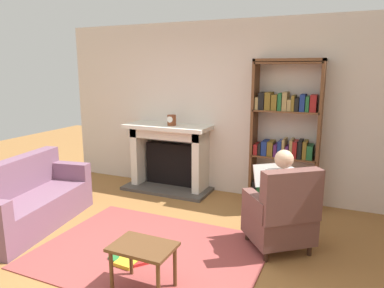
{
  "coord_description": "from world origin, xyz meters",
  "views": [
    {
      "loc": [
        1.87,
        -2.76,
        1.97
      ],
      "look_at": [
        0.1,
        1.2,
        1.05
      ],
      "focal_mm": 33.09,
      "sensor_mm": 36.0,
      "label": 1
    }
  ],
  "objects_px": {
    "seated_reader": "(278,194)",
    "bookshelf": "(285,138)",
    "sofa_floral": "(28,202)",
    "mantel_clock": "(172,120)",
    "side_table": "(143,252)",
    "armchair_reading": "(282,214)",
    "fireplace": "(170,155)"
  },
  "relations": [
    {
      "from": "side_table",
      "to": "armchair_reading",
      "type": "bearing_deg",
      "value": 50.95
    },
    {
      "from": "bookshelf",
      "to": "seated_reader",
      "type": "bearing_deg",
      "value": -82.81
    },
    {
      "from": "mantel_clock",
      "to": "armchair_reading",
      "type": "xyz_separation_m",
      "value": [
        1.99,
        -1.27,
        -0.75
      ]
    },
    {
      "from": "armchair_reading",
      "to": "side_table",
      "type": "height_order",
      "value": "armchair_reading"
    },
    {
      "from": "seated_reader",
      "to": "sofa_floral",
      "type": "height_order",
      "value": "seated_reader"
    },
    {
      "from": "seated_reader",
      "to": "bookshelf",
      "type": "bearing_deg",
      "value": -121.42
    },
    {
      "from": "sofa_floral",
      "to": "side_table",
      "type": "xyz_separation_m",
      "value": [
        2.06,
        -0.57,
        0.05
      ]
    },
    {
      "from": "bookshelf",
      "to": "side_table",
      "type": "relative_size",
      "value": 3.77
    },
    {
      "from": "armchair_reading",
      "to": "side_table",
      "type": "bearing_deg",
      "value": 12.33
    },
    {
      "from": "mantel_clock",
      "to": "bookshelf",
      "type": "distance_m",
      "value": 1.77
    },
    {
      "from": "mantel_clock",
      "to": "bookshelf",
      "type": "relative_size",
      "value": 0.08
    },
    {
      "from": "bookshelf",
      "to": "armchair_reading",
      "type": "xyz_separation_m",
      "value": [
        0.24,
        -1.41,
        -0.57
      ]
    },
    {
      "from": "fireplace",
      "to": "mantel_clock",
      "type": "height_order",
      "value": "mantel_clock"
    },
    {
      "from": "seated_reader",
      "to": "side_table",
      "type": "xyz_separation_m",
      "value": [
        -0.92,
        -1.32,
        -0.25
      ]
    },
    {
      "from": "fireplace",
      "to": "armchair_reading",
      "type": "relative_size",
      "value": 1.48
    },
    {
      "from": "side_table",
      "to": "bookshelf",
      "type": "bearing_deg",
      "value": 73.99
    },
    {
      "from": "bookshelf",
      "to": "seated_reader",
      "type": "distance_m",
      "value": 1.38
    },
    {
      "from": "fireplace",
      "to": "side_table",
      "type": "height_order",
      "value": "fireplace"
    },
    {
      "from": "fireplace",
      "to": "side_table",
      "type": "bearing_deg",
      "value": -67.39
    },
    {
      "from": "fireplace",
      "to": "seated_reader",
      "type": "xyz_separation_m",
      "value": [
        2.01,
        -1.28,
        0.04
      ]
    },
    {
      "from": "sofa_floral",
      "to": "side_table",
      "type": "distance_m",
      "value": 2.14
    },
    {
      "from": "sofa_floral",
      "to": "side_table",
      "type": "relative_size",
      "value": 3.21
    },
    {
      "from": "bookshelf",
      "to": "sofa_floral",
      "type": "xyz_separation_m",
      "value": [
        -2.82,
        -2.07,
        -0.68
      ]
    },
    {
      "from": "bookshelf",
      "to": "armchair_reading",
      "type": "height_order",
      "value": "bookshelf"
    },
    {
      "from": "mantel_clock",
      "to": "sofa_floral",
      "type": "height_order",
      "value": "mantel_clock"
    },
    {
      "from": "armchair_reading",
      "to": "side_table",
      "type": "distance_m",
      "value": 1.58
    },
    {
      "from": "seated_reader",
      "to": "fireplace",
      "type": "bearing_deg",
      "value": -71.19
    },
    {
      "from": "sofa_floral",
      "to": "seated_reader",
      "type": "bearing_deg",
      "value": -85.25
    },
    {
      "from": "bookshelf",
      "to": "armchair_reading",
      "type": "relative_size",
      "value": 2.18
    },
    {
      "from": "seated_reader",
      "to": "sofa_floral",
      "type": "distance_m",
      "value": 3.09
    },
    {
      "from": "mantel_clock",
      "to": "armchair_reading",
      "type": "bearing_deg",
      "value": -32.62
    },
    {
      "from": "mantel_clock",
      "to": "side_table",
      "type": "bearing_deg",
      "value": -68.35
    }
  ]
}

